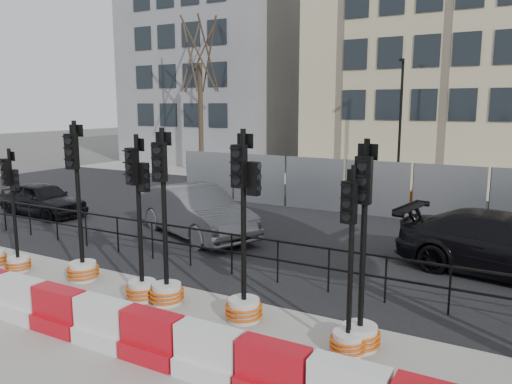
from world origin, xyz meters
The scene contains 21 objects.
ground centered at (0.00, 0.00, 0.00)m, with size 120.00×120.00×0.00m, color #51514C.
sidewalk_near centered at (0.00, -3.00, 0.01)m, with size 40.00×6.00×0.02m, color gray.
road centered at (0.00, 7.00, 0.01)m, with size 40.00×14.00×0.03m, color black.
sidewalk_far centered at (0.00, 16.00, 0.01)m, with size 40.00×4.00×0.02m, color gray.
building_grey centered at (-14.00, 21.99, 7.00)m, with size 11.00×9.06×14.00m.
building_cream centered at (2.00, 21.99, 9.00)m, with size 15.00×10.06×18.00m.
kerb_railing centered at (0.00, 1.20, 0.69)m, with size 18.00×0.04×1.00m.
heras_fencing centered at (-0.01, 9.80, 0.68)m, with size 14.33×1.72×2.00m.
lamp_post_far centered at (0.50, 14.98, 3.22)m, with size 0.12×0.56×6.00m.
tree_bare_far centered at (-11.00, 15.50, 6.65)m, with size 2.00×2.00×9.00m.
barrier_row centered at (0.00, -2.80, 0.37)m, with size 15.70×0.50×0.80m.
traffic_signal_b centered at (-4.58, -1.10, 0.70)m, with size 0.58×0.58×2.95m.
traffic_signal_c centered at (-2.73, -0.80, 0.74)m, with size 0.71×0.71×3.61m.
traffic_signal_d centered at (-0.76, -1.02, 0.81)m, with size 0.67×0.67×3.38m.
traffic_signal_e centered at (-0.20, -0.94, 0.73)m, with size 0.69×0.69×3.51m.
traffic_signal_f centered at (1.55, -0.87, 0.84)m, with size 0.70×0.70×3.53m.
traffic_signal_g centered at (3.73, -0.87, 0.71)m, with size 0.68×0.68×3.43m.
traffic_signal_h centered at (3.62, -1.12, 0.63)m, with size 0.60×0.60×3.04m.
car_a centered at (-9.29, 3.29, 0.61)m, with size 3.68×1.65×1.23m, color black.
car_b centered at (-2.83, 3.68, 0.77)m, with size 4.93×3.35×1.54m, color #56565C.
car_c centered at (5.66, 4.19, 0.73)m, with size 5.32×2.84×1.47m, color black.
Camera 1 is at (5.96, -8.30, 3.93)m, focal length 35.00 mm.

